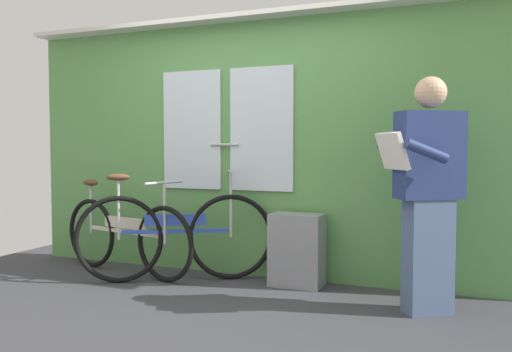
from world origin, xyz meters
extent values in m
cube|color=#38383D|center=(0.00, 0.00, -0.02)|extent=(5.54, 3.83, 0.04)
cube|color=#56934C|center=(0.00, 1.11, 1.14)|extent=(4.54, 0.08, 2.29)
cube|color=silver|center=(-0.55, 1.06, 1.33)|extent=(0.60, 0.02, 1.10)
cube|color=silver|center=(0.15, 1.06, 1.33)|extent=(0.60, 0.02, 1.10)
cylinder|color=#B2B2B7|center=(-0.20, 1.04, 1.19)|extent=(0.28, 0.02, 0.02)
cube|color=silver|center=(0.00, 1.01, 2.31)|extent=(4.54, 0.28, 0.04)
torus|color=black|center=(-0.55, 0.57, 0.33)|extent=(0.66, 0.20, 0.67)
torus|color=black|center=(-1.53, 0.81, 0.33)|extent=(0.66, 0.20, 0.67)
cube|color=beige|center=(-1.04, 0.69, 0.39)|extent=(0.94, 0.26, 0.03)
cube|color=beige|center=(-1.04, 0.69, 0.47)|extent=(0.55, 0.16, 0.10)
cylinder|color=#B7B7BC|center=(-1.53, 0.81, 0.58)|extent=(0.02, 0.02, 0.49)
ellipsoid|color=brown|center=(-1.53, 0.81, 0.82)|extent=(0.22, 0.13, 0.06)
cylinder|color=#B7B7BC|center=(-0.55, 0.57, 0.60)|extent=(0.02, 0.02, 0.53)
cylinder|color=#B7B7BC|center=(-0.55, 0.57, 0.86)|extent=(0.13, 0.43, 0.02)
torus|color=black|center=(-0.06, 0.88, 0.38)|extent=(0.68, 0.41, 0.75)
torus|color=black|center=(-0.90, 0.40, 0.38)|extent=(0.68, 0.41, 0.75)
cube|color=#2D4CB2|center=(-0.48, 0.64, 0.44)|extent=(0.81, 0.48, 0.03)
cube|color=#2D4CB2|center=(-0.48, 0.64, 0.54)|extent=(0.47, 0.29, 0.10)
cylinder|color=#B7B7BC|center=(-0.90, 0.40, 0.64)|extent=(0.02, 0.02, 0.54)
ellipsoid|color=brown|center=(-0.90, 0.40, 0.91)|extent=(0.22, 0.18, 0.06)
cylinder|color=#B7B7BC|center=(-0.06, 0.88, 0.66)|extent=(0.02, 0.02, 0.58)
cylinder|color=#B7B7BC|center=(-0.06, 0.88, 0.95)|extent=(0.24, 0.39, 0.02)
cube|color=slate|center=(1.62, 0.52, 0.40)|extent=(0.36, 0.33, 0.81)
cube|color=navy|center=(1.62, 0.52, 1.11)|extent=(0.49, 0.42, 0.61)
sphere|color=tan|center=(1.62, 0.52, 1.54)|extent=(0.22, 0.22, 0.22)
cube|color=silver|center=(1.39, 0.36, 1.14)|extent=(0.28, 0.34, 0.26)
cylinder|color=navy|center=(1.62, 0.27, 1.14)|extent=(0.29, 0.23, 0.17)
cylinder|color=navy|center=(1.39, 0.61, 1.14)|extent=(0.29, 0.23, 0.17)
cube|color=gray|center=(0.54, 0.89, 0.30)|extent=(0.44, 0.28, 0.61)
camera|label=1|loc=(1.91, -3.37, 1.17)|focal=37.59mm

